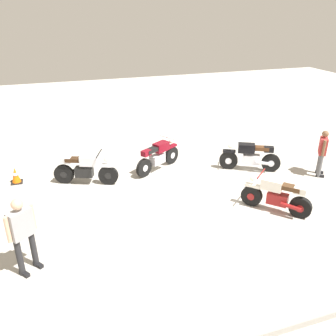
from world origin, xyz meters
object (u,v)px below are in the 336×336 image
object	(u,v)px
motorcycle_maroon_cruiser	(158,156)
traffic_cone	(16,175)
person_in_red_shirt	(322,151)
motorcycle_black_cruiser	(250,156)
motorcycle_silver_cruiser	(85,169)
person_in_gray_shirt	(22,231)
motorcycle_cream_vintage	(276,196)

from	to	relation	value
motorcycle_maroon_cruiser	traffic_cone	xyz separation A→B (m)	(4.68, -0.50, -0.26)
motorcycle_maroon_cruiser	person_in_red_shirt	world-z (taller)	person_in_red_shirt
motorcycle_black_cruiser	motorcycle_silver_cruiser	size ratio (longest dim) A/B	0.97
motorcycle_maroon_cruiser	traffic_cone	world-z (taller)	motorcycle_maroon_cruiser
motorcycle_black_cruiser	person_in_gray_shirt	bearing A→B (deg)	50.15
traffic_cone	person_in_red_shirt	bearing A→B (deg)	164.83
person_in_gray_shirt	motorcycle_maroon_cruiser	bearing A→B (deg)	97.53
motorcycle_maroon_cruiser	traffic_cone	bearing A→B (deg)	142.31
motorcycle_silver_cruiser	motorcycle_maroon_cruiser	world-z (taller)	same
motorcycle_silver_cruiser	person_in_gray_shirt	world-z (taller)	person_in_gray_shirt
motorcycle_cream_vintage	traffic_cone	bearing A→B (deg)	16.88
motorcycle_maroon_cruiser	person_in_gray_shirt	world-z (taller)	person_in_gray_shirt
motorcycle_silver_cruiser	motorcycle_black_cruiser	bearing A→B (deg)	14.24
motorcycle_silver_cruiser	person_in_red_shirt	size ratio (longest dim) A/B	1.25
motorcycle_silver_cruiser	traffic_cone	world-z (taller)	motorcycle_silver_cruiser
motorcycle_cream_vintage	person_in_gray_shirt	world-z (taller)	person_in_gray_shirt
person_in_gray_shirt	person_in_red_shirt	xyz separation A→B (m)	(-9.24, -1.96, -0.14)
motorcycle_black_cruiser	motorcycle_cream_vintage	distance (m)	2.73
motorcycle_maroon_cruiser	traffic_cone	size ratio (longest dim) A/B	3.48
motorcycle_black_cruiser	motorcycle_maroon_cruiser	size ratio (longest dim) A/B	1.04
person_in_gray_shirt	person_in_red_shirt	distance (m)	9.45
person_in_gray_shirt	traffic_cone	distance (m)	4.69
motorcycle_black_cruiser	motorcycle_maroon_cruiser	xyz separation A→B (m)	(3.02, -1.05, 0.00)
motorcycle_silver_cruiser	person_in_red_shirt	world-z (taller)	person_in_red_shirt
person_in_gray_shirt	motorcycle_black_cruiser	bearing A→B (deg)	76.08
motorcycle_maroon_cruiser	person_in_gray_shirt	bearing A→B (deg)	-167.21
person_in_red_shirt	motorcycle_black_cruiser	bearing A→B (deg)	-172.59
motorcycle_cream_vintage	person_in_red_shirt	xyz separation A→B (m)	(-2.75, -1.55, 0.40)
motorcycle_silver_cruiser	person_in_gray_shirt	bearing A→B (deg)	-91.61
person_in_gray_shirt	traffic_cone	world-z (taller)	person_in_gray_shirt
motorcycle_black_cruiser	motorcycle_maroon_cruiser	distance (m)	3.20
person_in_red_shirt	traffic_cone	size ratio (longest dim) A/B	2.99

